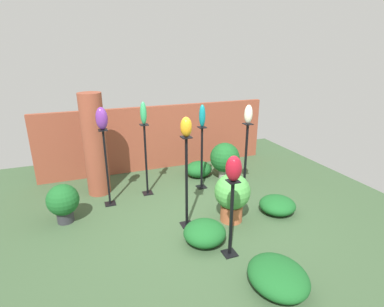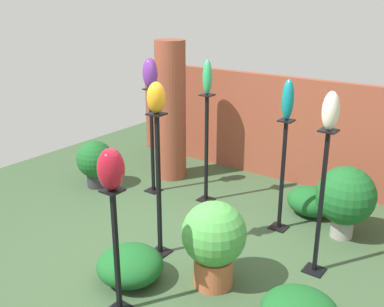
{
  "view_description": "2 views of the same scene",
  "coord_description": "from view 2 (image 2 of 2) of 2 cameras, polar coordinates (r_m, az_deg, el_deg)",
  "views": [
    {
      "loc": [
        -1.74,
        -4.18,
        2.83
      ],
      "look_at": [
        0.0,
        0.4,
        1.13
      ],
      "focal_mm": 28.0,
      "sensor_mm": 36.0,
      "label": 1
    },
    {
      "loc": [
        2.55,
        -3.25,
        2.65
      ],
      "look_at": [
        0.09,
        0.12,
        1.18
      ],
      "focal_mm": 42.0,
      "sensor_mm": 36.0,
      "label": 2
    }
  ],
  "objects": [
    {
      "name": "pedestal_violet",
      "position": [
        6.26,
        -5.07,
        1.03
      ],
      "size": [
        0.2,
        0.2,
        1.49
      ],
      "color": "black",
      "rests_on": "ground"
    },
    {
      "name": "pedestal_jade",
      "position": [
        5.95,
        1.84,
        0.04
      ],
      "size": [
        0.2,
        0.2,
        1.47
      ],
      "color": "black",
      "rests_on": "ground"
    },
    {
      "name": "brick_wall_back",
      "position": [
        6.75,
        12.49,
        2.85
      ],
      "size": [
        5.6,
        0.12,
        1.57
      ],
      "primitive_type": "cube",
      "color": "brown",
      "rests_on": "ground"
    },
    {
      "name": "art_vase_ruby",
      "position": [
        3.62,
        -10.25,
        -1.98
      ],
      "size": [
        0.22,
        0.22,
        0.35
      ],
      "primitive_type": "ellipsoid",
      "color": "maroon",
      "rests_on": "pedestal_ruby"
    },
    {
      "name": "brick_pillar",
      "position": [
        6.69,
        -2.71,
        5.37
      ],
      "size": [
        0.45,
        0.45,
        2.07
      ],
      "primitive_type": "cylinder",
      "color": "brown",
      "rests_on": "ground"
    },
    {
      "name": "pedestal_teal",
      "position": [
        5.34,
        11.37,
        -3.36
      ],
      "size": [
        0.2,
        0.2,
        1.35
      ],
      "color": "black",
      "rests_on": "ground"
    },
    {
      "name": "potted_plant_front_left",
      "position": [
        6.65,
        -12.19,
        -0.94
      ],
      "size": [
        0.54,
        0.54,
        0.69
      ],
      "color": "#2D2D33",
      "rests_on": "ground"
    },
    {
      "name": "art_vase_amber",
      "position": [
        4.38,
        -4.57,
        7.09
      ],
      "size": [
        0.18,
        0.19,
        0.31
      ],
      "primitive_type": "ellipsoid",
      "color": "orange",
      "rests_on": "pedestal_amber"
    },
    {
      "name": "art_vase_jade",
      "position": [
        5.7,
        1.95,
        9.67
      ],
      "size": [
        0.12,
        0.11,
        0.44
      ],
      "primitive_type": "ellipsoid",
      "color": "#2D9356",
      "rests_on": "pedestal_jade"
    },
    {
      "name": "ground_plane",
      "position": [
        4.91,
        -1.72,
        -13.3
      ],
      "size": [
        8.0,
        8.0,
        0.0
      ],
      "primitive_type": "plane",
      "color": "#385133"
    },
    {
      "name": "foliage_bed_rear",
      "position": [
        4.55,
        -7.86,
        -13.85
      ],
      "size": [
        0.66,
        0.65,
        0.35
      ],
      "primitive_type": "ellipsoid",
      "color": "#195923",
      "rests_on": "ground"
    },
    {
      "name": "pedestal_ivory",
      "position": [
        4.56,
        15.98,
        -6.84
      ],
      "size": [
        0.2,
        0.2,
        1.5
      ],
      "color": "black",
      "rests_on": "ground"
    },
    {
      "name": "pedestal_ruby",
      "position": [
        3.98,
        -9.55,
        -12.96
      ],
      "size": [
        0.2,
        0.2,
        1.17
      ],
      "color": "black",
      "rests_on": "ground"
    },
    {
      "name": "potted_plant_mid_right",
      "position": [
        4.29,
        2.79,
        -10.84
      ],
      "size": [
        0.62,
        0.62,
        0.86
      ],
      "color": "#B25B38",
      "rests_on": "ground"
    },
    {
      "name": "art_vase_violet",
      "position": [
        6.02,
        -5.35,
        10.11
      ],
      "size": [
        0.21,
        0.19,
        0.4
      ],
      "primitive_type": "ellipsoid",
      "color": "#6B2D8C",
      "rests_on": "pedestal_violet"
    },
    {
      "name": "pedestal_amber",
      "position": [
        4.69,
        -4.25,
        -4.85
      ],
      "size": [
        0.2,
        0.2,
        1.57
      ],
      "color": "black",
      "rests_on": "ground"
    },
    {
      "name": "art_vase_teal",
      "position": [
        5.05,
        12.08,
        6.69
      ],
      "size": [
        0.13,
        0.13,
        0.46
      ],
      "primitive_type": "ellipsoid",
      "color": "#0F727A",
      "rests_on": "pedestal_teal"
    },
    {
      "name": "art_vase_ivory",
      "position": [
        4.23,
        17.2,
        5.21
      ],
      "size": [
        0.15,
        0.16,
        0.36
      ],
      "primitive_type": "ellipsoid",
      "color": "beige",
      "rests_on": "pedestal_ivory"
    },
    {
      "name": "potted_plant_front_right",
      "position": [
        5.39,
        18.92,
        -5.25
      ],
      "size": [
        0.67,
        0.67,
        0.85
      ],
      "color": "gray",
      "rests_on": "ground"
    },
    {
      "name": "foliage_bed_center",
      "position": [
        5.94,
        14.92,
        -5.87
      ],
      "size": [
        0.62,
        0.55,
        0.37
      ],
      "primitive_type": "ellipsoid",
      "color": "#195923",
      "rests_on": "ground"
    }
  ]
}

